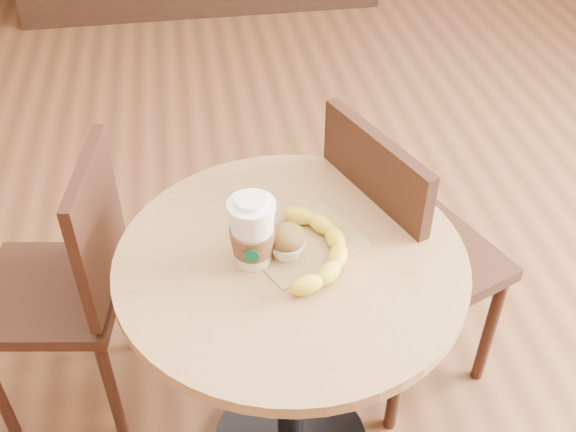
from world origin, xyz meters
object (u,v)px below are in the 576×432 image
at_px(muffin, 287,241).
at_px(banana, 318,247).
at_px(cafe_table, 291,317).
at_px(chair_left, 70,281).
at_px(chair_right, 400,253).
at_px(coffee_cup, 252,234).

relative_size(muffin, banana, 0.29).
bearing_deg(cafe_table, chair_left, 151.32).
bearing_deg(chair_right, chair_left, 63.48).
height_order(muffin, banana, muffin).
relative_size(chair_right, muffin, 11.05).
distance_m(chair_right, banana, 0.45).
height_order(cafe_table, coffee_cup, coffee_cup).
height_order(chair_right, banana, chair_right).
height_order(coffee_cup, banana, coffee_cup).
bearing_deg(chair_right, coffee_cup, 96.42).
xyz_separation_m(cafe_table, banana, (0.06, -0.00, 0.22)).
height_order(chair_left, muffin, chair_left).
relative_size(cafe_table, banana, 2.63).
relative_size(cafe_table, coffee_cup, 4.59).
bearing_deg(muffin, chair_right, 32.12).
xyz_separation_m(cafe_table, coffee_cup, (-0.08, 0.00, 0.27)).
distance_m(coffee_cup, banana, 0.15).
height_order(cafe_table, muffin, muffin).
distance_m(coffee_cup, muffin, 0.08).
xyz_separation_m(chair_left, muffin, (0.54, -0.29, 0.33)).
distance_m(cafe_table, chair_right, 0.41).
bearing_deg(banana, chair_left, 164.41).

